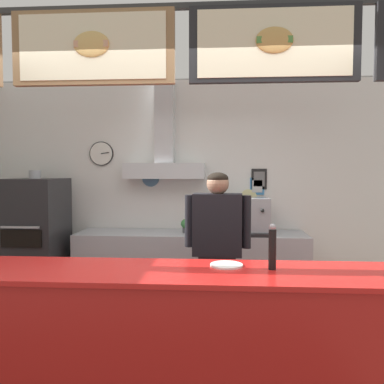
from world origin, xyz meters
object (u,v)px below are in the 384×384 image
(espresso_machine, at_px, (248,216))
(potted_oregano, at_px, (216,223))
(shop_worker, at_px, (217,256))
(condiment_plate, at_px, (226,265))
(pizza_oven, at_px, (36,243))
(pepper_grinder, at_px, (272,247))
(potted_rosemary, at_px, (186,225))

(espresso_machine, distance_m, potted_oregano, 0.41)
(shop_worker, height_order, espresso_machine, shop_worker)
(espresso_machine, xyz_separation_m, condiment_plate, (-0.31, -2.30, -0.04))
(pizza_oven, xyz_separation_m, shop_worker, (2.21, -1.02, 0.10))
(espresso_machine, distance_m, pepper_grinder, 2.37)
(shop_worker, height_order, pepper_grinder, shop_worker)
(pepper_grinder, bearing_deg, potted_oregano, 98.55)
(shop_worker, distance_m, pepper_grinder, 1.22)
(shop_worker, xyz_separation_m, potted_rosemary, (-0.39, 1.27, 0.11))
(shop_worker, height_order, potted_rosemary, shop_worker)
(pizza_oven, relative_size, potted_rosemary, 9.81)
(pizza_oven, height_order, potted_rosemary, pizza_oven)
(shop_worker, relative_size, espresso_machine, 3.24)
(potted_rosemary, xyz_separation_m, pepper_grinder, (0.73, -2.40, 0.21))
(espresso_machine, xyz_separation_m, potted_oregano, (-0.39, 0.04, -0.09))
(pizza_oven, height_order, condiment_plate, pizza_oven)
(espresso_machine, height_order, pepper_grinder, pepper_grinder)
(pizza_oven, distance_m, espresso_machine, 2.61)
(pizza_oven, relative_size, potted_oregano, 7.49)
(shop_worker, height_order, potted_oregano, shop_worker)
(shop_worker, height_order, condiment_plate, shop_worker)
(shop_worker, bearing_deg, potted_oregano, -85.06)
(potted_rosemary, xyz_separation_m, condiment_plate, (0.45, -2.33, 0.08))
(pizza_oven, xyz_separation_m, potted_rosemary, (1.82, 0.25, 0.21))
(pizza_oven, height_order, potted_oregano, pizza_oven)
(espresso_machine, relative_size, pepper_grinder, 1.81)
(shop_worker, bearing_deg, potted_rosemary, -69.05)
(espresso_machine, height_order, potted_rosemary, espresso_machine)
(shop_worker, bearing_deg, pizza_oven, -20.89)
(potted_oregano, bearing_deg, condiment_plate, -87.99)
(espresso_machine, bearing_deg, condiment_plate, -97.72)
(espresso_machine, bearing_deg, potted_oregano, 173.81)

